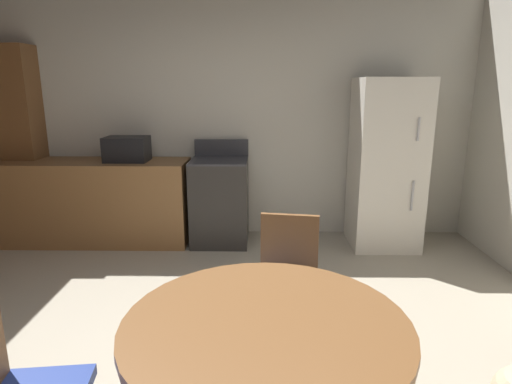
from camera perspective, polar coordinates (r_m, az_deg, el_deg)
The scene contains 8 objects.
wall_back at distance 4.88m, azimuth -3.40°, elevation 10.13°, with size 5.64×0.12×2.70m, color beige.
kitchen_counter at distance 4.98m, azimuth -20.91°, elevation -1.22°, with size 2.07×0.60×0.90m, color olive.
pantry_column at distance 5.38m, azimuth -28.90°, elevation 5.57°, with size 0.44×0.36×2.10m, color brown.
oven_range at distance 4.64m, azimuth -4.83°, elevation -1.16°, with size 0.60×0.60×1.10m.
refrigerator at distance 4.66m, azimuth 17.01°, elevation 3.54°, with size 0.68×0.68×1.76m.
microwave at distance 4.73m, azimuth -16.87°, elevation 5.53°, with size 0.44×0.32×0.26m, color black.
dining_table at distance 1.88m, azimuth 1.32°, elevation -21.04°, with size 1.17×1.17×0.76m.
chair_north at distance 2.80m, azimuth 4.22°, elevation -10.94°, with size 0.45×0.45×0.87m.
Camera 1 is at (0.36, -2.03, 1.68)m, focal length 29.91 mm.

